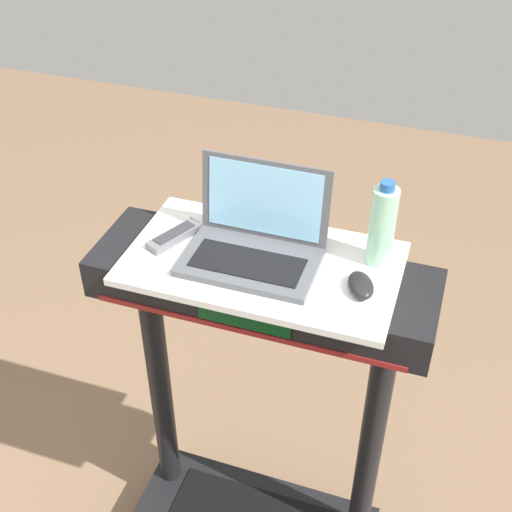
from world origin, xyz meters
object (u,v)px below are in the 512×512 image
laptop (255,241)px  tv_remote (175,236)px  water_bottle (382,226)px  computer_mouse (361,285)px

laptop → tv_remote: (-0.22, 0.00, -0.04)m
water_bottle → tv_remote: (-0.52, -0.08, -0.10)m
water_bottle → tv_remote: 0.54m
laptop → computer_mouse: laptop is taller
tv_remote → computer_mouse: bearing=-5.5°
laptop → water_bottle: bearing=11.9°
computer_mouse → water_bottle: 0.16m
laptop → water_bottle: size_ratio=1.45×
computer_mouse → laptop: bearing=146.2°
laptop → tv_remote: laptop is taller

